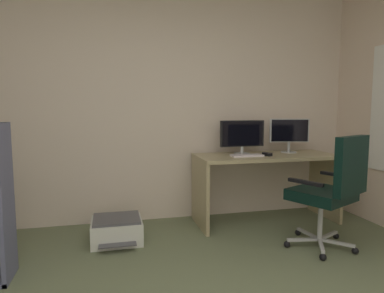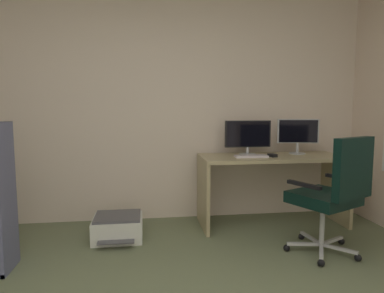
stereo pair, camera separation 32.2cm
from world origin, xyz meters
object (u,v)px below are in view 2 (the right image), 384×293
(keyboard, at_px, (251,156))
(monitor_main, at_px, (248,135))
(office_chair, at_px, (334,190))
(desk, at_px, (272,174))
(printer, at_px, (118,227))
(monitor_secondary, at_px, (298,133))
(computer_mouse, at_px, (272,155))

(keyboard, bearing_deg, monitor_main, 83.83)
(keyboard, xyz_separation_m, office_chair, (0.47, -0.78, -0.19))
(desk, xyz_separation_m, printer, (-1.63, -0.22, -0.44))
(monitor_secondary, distance_m, computer_mouse, 0.47)
(monitor_main, distance_m, monitor_secondary, 0.58)
(desk, xyz_separation_m, office_chair, (0.21, -0.86, 0.01))
(computer_mouse, bearing_deg, monitor_main, 121.08)
(monitor_secondary, xyz_separation_m, computer_mouse, (-0.37, -0.20, -0.22))
(desk, distance_m, printer, 1.70)
(keyboard, bearing_deg, office_chair, -59.13)
(desk, height_order, computer_mouse, computer_mouse)
(monitor_main, relative_size, office_chair, 0.49)
(office_chair, xyz_separation_m, printer, (-1.84, 0.65, -0.46))
(monitor_main, bearing_deg, office_chair, -65.07)
(keyboard, distance_m, office_chair, 0.93)
(monitor_main, relative_size, computer_mouse, 5.11)
(monitor_main, relative_size, keyboard, 1.50)
(monitor_main, xyz_separation_m, printer, (-1.39, -0.32, -0.85))
(desk, xyz_separation_m, keyboard, (-0.26, -0.08, 0.21))
(monitor_secondary, height_order, computer_mouse, monitor_secondary)
(computer_mouse, relative_size, printer, 0.20)
(monitor_secondary, xyz_separation_m, office_chair, (-0.12, -0.97, -0.42))
(printer, bearing_deg, desk, 7.56)
(desk, relative_size, keyboard, 4.55)
(computer_mouse, bearing_deg, printer, 168.83)
(monitor_secondary, bearing_deg, desk, -161.96)
(desk, bearing_deg, office_chair, -76.36)
(desk, relative_size, computer_mouse, 15.46)
(desk, relative_size, printer, 3.09)
(desk, bearing_deg, printer, -172.44)
(monitor_secondary, distance_m, keyboard, 0.66)
(monitor_main, height_order, computer_mouse, monitor_main)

